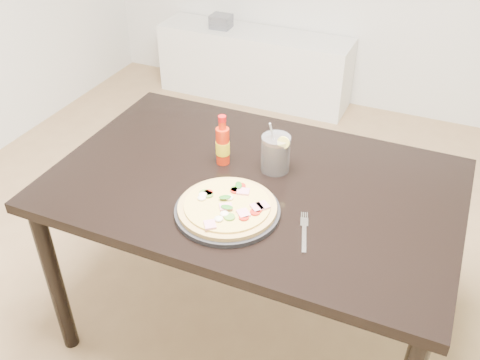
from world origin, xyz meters
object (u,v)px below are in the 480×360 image
at_px(plate, 227,211).
at_px(fork, 304,230).
at_px(media_console, 254,65).
at_px(dining_table, 254,199).
at_px(cola_cup, 276,154).
at_px(hot_sauce_bottle, 223,145).
at_px(pizza, 228,206).

bearing_deg(plate, fork, 3.01).
bearing_deg(fork, media_console, 98.33).
xyz_separation_m(dining_table, plate, (-0.01, -0.20, 0.09)).
bearing_deg(dining_table, fork, -37.39).
bearing_deg(plate, media_console, 110.21).
distance_m(cola_cup, fork, 0.35).
bearing_deg(fork, hot_sauce_bottle, 130.12).
relative_size(dining_table, hot_sauce_bottle, 7.33).
bearing_deg(hot_sauce_bottle, pizza, -61.99).
xyz_separation_m(pizza, media_console, (-0.81, 2.20, -0.53)).
height_order(dining_table, pizza, pizza).
bearing_deg(cola_cup, fork, -54.36).
bearing_deg(pizza, hot_sauce_bottle, 118.01).
bearing_deg(cola_cup, pizza, -99.76).
height_order(plate, media_console, plate).
relative_size(hot_sauce_bottle, media_console, 0.14).
bearing_deg(plate, dining_table, 87.39).
bearing_deg(pizza, media_console, 110.23).
height_order(fork, media_console, fork).
distance_m(dining_table, pizza, 0.23).
height_order(dining_table, plate, plate).
xyz_separation_m(hot_sauce_bottle, cola_cup, (0.19, 0.03, -0.01)).
height_order(plate, fork, plate).
bearing_deg(pizza, plate, 178.67).
bearing_deg(cola_cup, hot_sauce_bottle, -169.71).
relative_size(plate, hot_sauce_bottle, 1.77).
relative_size(fork, media_console, 0.13).
bearing_deg(hot_sauce_bottle, plate, -62.14).
relative_size(pizza, media_console, 0.23).
relative_size(plate, pizza, 1.07).
xyz_separation_m(plate, fork, (0.25, 0.01, -0.01)).
height_order(hot_sauce_bottle, fork, hot_sauce_bottle).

